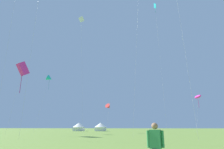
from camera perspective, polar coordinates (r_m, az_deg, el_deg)
kite_red_delta at (r=51.62m, az=-1.10°, el=-9.97°), size 2.07×2.70×7.80m
kite_cyan_diamond at (r=61.90m, az=13.26°, el=18.96°), size 0.93×1.99×38.86m
kite_magenta_box at (r=44.66m, az=-25.88°, el=1.57°), size 2.61×3.00×15.33m
kite_cyan_delta at (r=51.99m, az=-18.78°, el=-1.15°), size 3.05×2.98×15.01m
kite_magenta_parafoil at (r=62.01m, az=25.02°, el=-6.25°), size 2.99×3.91×11.05m
kite_white_diamond at (r=52.34m, az=-9.44°, el=15.55°), size 2.94×2.69×30.67m
festival_tent_right at (r=74.99m, az=-10.23°, el=-15.54°), size 4.74×4.74×3.08m
festival_tent_left at (r=73.07m, az=-3.56°, el=-15.74°), size 4.75×4.75×3.09m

